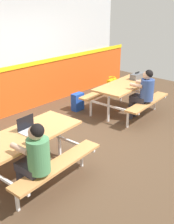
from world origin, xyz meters
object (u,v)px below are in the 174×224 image
object	(u,v)px
toolbox_grey	(137,76)
tote_bag_bright	(112,85)
picnic_table_left	(29,142)
picnic_table_right	(125,91)
student_nearer	(35,157)
backpack_dark	(77,102)
laptop_silver	(29,128)
student_further	(144,91)

from	to	relation	value
toolbox_grey	tote_bag_bright	size ratio (longest dim) A/B	0.93
toolbox_grey	tote_bag_bright	xyz separation A→B (m)	(0.61, 1.25, -0.62)
picnic_table_left	picnic_table_right	world-z (taller)	same
student_nearer	tote_bag_bright	xyz separation A→B (m)	(4.62, 2.27, -0.51)
backpack_dark	laptop_silver	bearing A→B (deg)	-151.25
student_nearer	student_further	size ratio (longest dim) A/B	1.00
picnic_table_left	laptop_silver	distance (m)	0.23
picnic_table_left	tote_bag_bright	world-z (taller)	picnic_table_left
student_nearer	laptop_silver	bearing A→B (deg)	59.23
student_further	toolbox_grey	bearing A→B (deg)	42.91
picnic_table_left	picnic_table_right	bearing A→B (deg)	7.25
laptop_silver	backpack_dark	world-z (taller)	laptop_silver
student_nearer	laptop_silver	world-z (taller)	student_nearer
picnic_table_right	student_nearer	distance (m)	3.57
picnic_table_left	laptop_silver	world-z (taller)	laptop_silver
backpack_dark	tote_bag_bright	distance (m)	1.86
picnic_table_right	student_nearer	xyz separation A→B (m)	(-3.43, -0.98, 0.13)
student_further	laptop_silver	distance (m)	3.00
picnic_table_right	tote_bag_bright	xyz separation A→B (m)	(1.19, 1.29, -0.38)
student_nearer	toolbox_grey	size ratio (longest dim) A/B	3.02
student_nearer	toolbox_grey	world-z (taller)	student_nearer
picnic_table_right	student_further	distance (m)	0.58
picnic_table_left	laptop_silver	size ratio (longest dim) A/B	5.23
backpack_dark	tote_bag_bright	world-z (taller)	backpack_dark
toolbox_grey	tote_bag_bright	distance (m)	1.52
picnic_table_left	student_further	distance (m)	3.05
picnic_table_left	student_further	xyz separation A→B (m)	(3.05, -0.17, 0.13)
student_further	laptop_silver	size ratio (longest dim) A/B	3.60
picnic_table_left	backpack_dark	world-z (taller)	picnic_table_left
picnic_table_left	toolbox_grey	xyz separation A→B (m)	(3.70, 0.44, 0.24)
picnic_table_right	backpack_dark	size ratio (longest dim) A/B	3.99
student_further	tote_bag_bright	xyz separation A→B (m)	(1.26, 1.85, -0.51)
picnic_table_right	student_nearer	bearing A→B (deg)	-164.09
student_further	picnic_table_left	bearing A→B (deg)	176.86
student_further	backpack_dark	world-z (taller)	student_further
toolbox_grey	tote_bag_bright	bearing A→B (deg)	64.08
backpack_dark	picnic_table_left	bearing A→B (deg)	-151.06
laptop_silver	tote_bag_bright	distance (m)	4.59
laptop_silver	toolbox_grey	bearing A→B (deg)	6.22
student_nearer	picnic_table_left	bearing A→B (deg)	61.57
student_nearer	toolbox_grey	distance (m)	4.14
student_further	toolbox_grey	world-z (taller)	student_further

